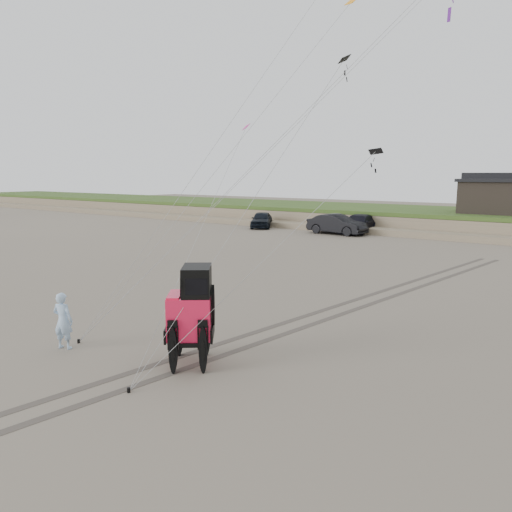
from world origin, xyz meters
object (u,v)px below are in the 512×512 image
object	(u,v)px
man	(63,321)
truck_b	(337,224)
truck_a	(262,220)
truck_c	(358,224)
cabin	(502,195)
jeep	(190,325)

from	to	relation	value
man	truck_b	bearing A→B (deg)	-98.09
truck_a	truck_c	distance (m)	9.18
truck_c	man	bearing A→B (deg)	-84.70
cabin	truck_c	bearing A→B (deg)	-147.02
truck_a	truck_c	bearing A→B (deg)	-19.59
truck_c	cabin	bearing A→B (deg)	28.75
truck_c	jeep	size ratio (longest dim) A/B	0.94
truck_a	jeep	xyz separation A→B (m)	(18.11, -28.65, 0.31)
truck_b	man	size ratio (longest dim) A/B	3.04
cabin	truck_c	xyz separation A→B (m)	(-9.88, -6.41, -2.46)
jeep	cabin	bearing A→B (deg)	140.66
man	truck_a	bearing A→B (deg)	-84.59
truck_b	jeep	world-z (taller)	jeep
cabin	truck_b	world-z (taller)	cabin
truck_b	man	bearing A→B (deg)	-163.52
truck_b	man	xyz separation A→B (m)	(6.32, -29.51, -0.00)
truck_b	truck_a	bearing A→B (deg)	91.21
truck_a	man	size ratio (longest dim) A/B	2.65
truck_a	cabin	bearing A→B (deg)	-6.14
truck_b	truck_c	world-z (taller)	truck_b
cabin	man	world-z (taller)	cabin
man	truck_c	bearing A→B (deg)	-100.64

